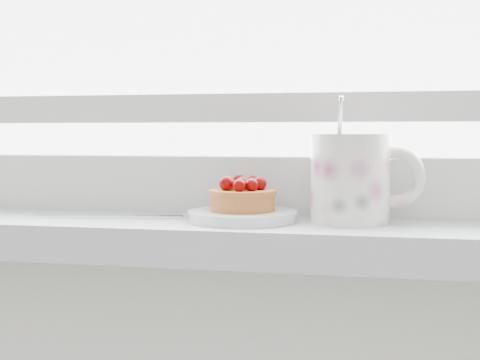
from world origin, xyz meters
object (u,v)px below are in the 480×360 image
(saucer, at_px, (243,216))
(floral_mug, at_px, (353,177))
(raspberry_tart, at_px, (243,196))
(fork, at_px, (110,216))

(saucer, relative_size, floral_mug, 0.88)
(saucer, xyz_separation_m, floral_mug, (0.12, 0.01, 0.05))
(saucer, relative_size, raspberry_tart, 1.63)
(raspberry_tart, xyz_separation_m, floral_mug, (0.12, 0.01, 0.02))
(saucer, height_order, floral_mug, floral_mug)
(floral_mug, bearing_deg, fork, -177.21)
(raspberry_tart, relative_size, fork, 0.45)
(raspberry_tart, height_order, floral_mug, floral_mug)
(raspberry_tart, bearing_deg, floral_mug, 5.37)
(saucer, bearing_deg, fork, -179.27)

